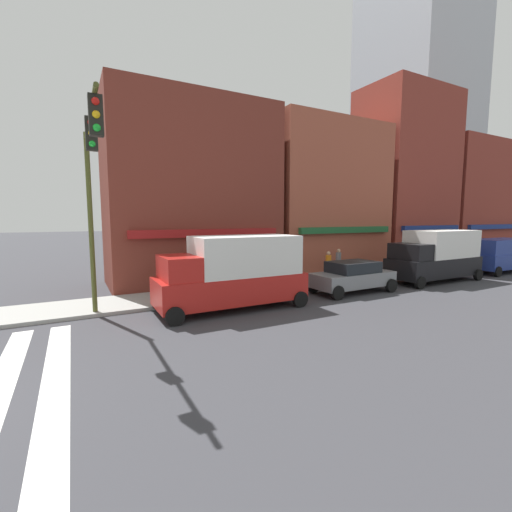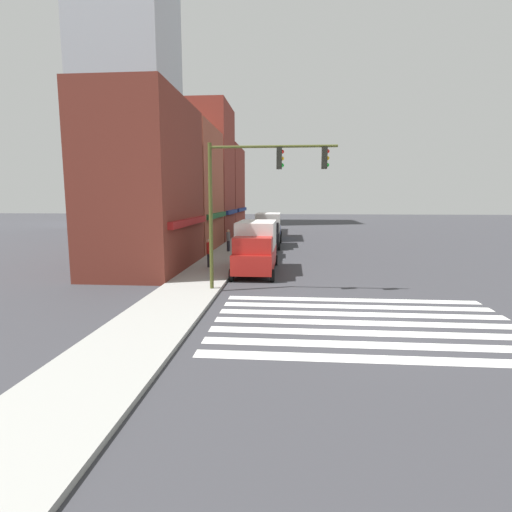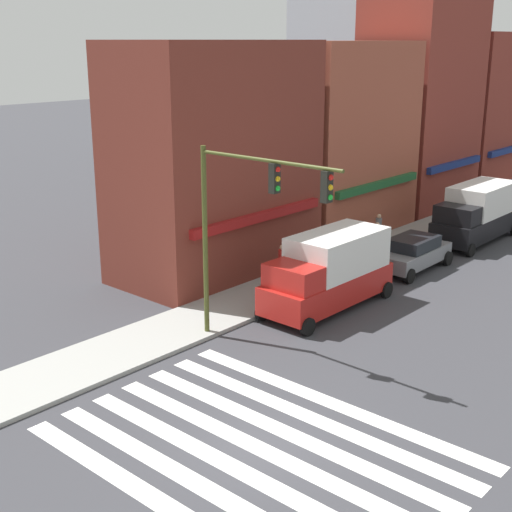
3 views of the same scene
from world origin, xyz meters
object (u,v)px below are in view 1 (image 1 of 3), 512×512
object	(u,v)px
traffic_signal	(91,179)
pedestrian_grey_coat	(338,263)
box_truck_red	(234,271)
pedestrian_red_jacket	(221,272)
van_blue	(499,254)
sedan_grey	(353,276)
pedestrian_orange_vest	(328,266)
box_truck_black	(435,255)

from	to	relation	value
traffic_signal	pedestrian_grey_coat	distance (m)	14.45
box_truck_red	pedestrian_red_jacket	bearing A→B (deg)	77.57
van_blue	pedestrian_red_jacket	bearing A→B (deg)	170.91
traffic_signal	sedan_grey	bearing A→B (deg)	1.70
pedestrian_grey_coat	pedestrian_orange_vest	distance (m)	1.74
sedan_grey	pedestrian_red_jacket	size ratio (longest dim) A/B	2.50
pedestrian_grey_coat	sedan_grey	bearing A→B (deg)	-101.66
van_blue	pedestrian_red_jacket	xyz separation A→B (m)	(-19.60, 3.00, -0.21)
box_truck_red	van_blue	size ratio (longest dim) A/B	1.24
box_truck_red	pedestrian_orange_vest	world-z (taller)	box_truck_red
pedestrian_red_jacket	box_truck_black	bearing A→B (deg)	-55.70
traffic_signal	sedan_grey	xyz separation A→B (m)	(11.81, 0.35, -4.19)
box_truck_red	traffic_signal	bearing A→B (deg)	-175.73
traffic_signal	van_blue	xyz separation A→B (m)	(25.46, 0.35, -3.75)
box_truck_black	pedestrian_orange_vest	distance (m)	6.77
traffic_signal	sedan_grey	size ratio (longest dim) A/B	1.56
box_truck_red	box_truck_black	distance (m)	13.22
sedan_grey	pedestrian_orange_vest	bearing A→B (deg)	84.43
sedan_grey	van_blue	size ratio (longest dim) A/B	0.88
sedan_grey	pedestrian_red_jacket	distance (m)	6.68
traffic_signal	pedestrian_orange_vest	bearing A→B (deg)	11.52
van_blue	traffic_signal	bearing A→B (deg)	-179.60
box_truck_black	van_blue	world-z (taller)	box_truck_black
box_truck_red	sedan_grey	xyz separation A→B (m)	(6.64, 0.00, -0.75)
van_blue	pedestrian_grey_coat	xyz separation A→B (m)	(-11.96, 2.96, -0.21)
pedestrian_grey_coat	pedestrian_orange_vest	size ratio (longest dim) A/B	1.00
box_truck_black	pedestrian_grey_coat	world-z (taller)	box_truck_black
box_truck_black	van_blue	size ratio (longest dim) A/B	1.24
box_truck_black	pedestrian_red_jacket	distance (m)	12.91
pedestrian_orange_vest	traffic_signal	bearing A→B (deg)	-129.55
box_truck_red	van_blue	xyz separation A→B (m)	(20.29, -0.00, -0.30)
traffic_signal	box_truck_black	world-z (taller)	traffic_signal
sedan_grey	pedestrian_grey_coat	xyz separation A→B (m)	(1.68, 2.96, 0.23)
sedan_grey	pedestrian_grey_coat	distance (m)	3.41
traffic_signal	van_blue	bearing A→B (deg)	0.79
pedestrian_grey_coat	van_blue	bearing A→B (deg)	4.00
sedan_grey	pedestrian_red_jacket	bearing A→B (deg)	152.25
pedestrian_grey_coat	box_truck_red	bearing A→B (deg)	-142.52
sedan_grey	pedestrian_red_jacket	xyz separation A→B (m)	(-5.96, 3.00, 0.23)
pedestrian_red_jacket	pedestrian_orange_vest	bearing A→B (deg)	-50.71
traffic_signal	pedestrian_orange_vest	distance (m)	12.85
traffic_signal	pedestrian_grey_coat	size ratio (longest dim) A/B	3.92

